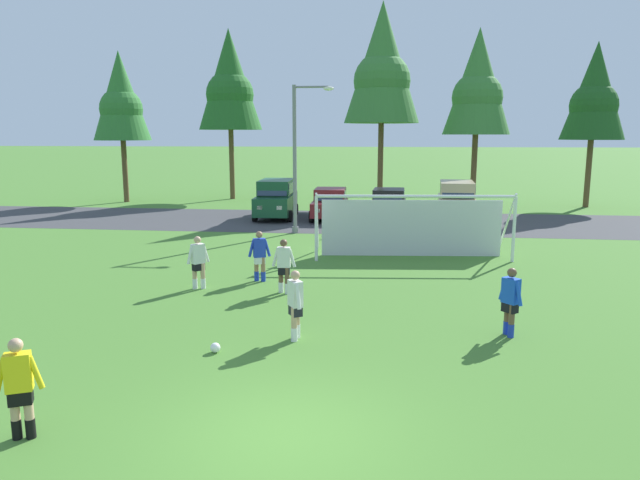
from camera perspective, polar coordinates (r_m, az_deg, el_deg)
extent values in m
plane|color=#477A2D|center=(23.86, 2.94, -1.03)|extent=(400.00, 400.00, 0.00)
cube|color=#3D3D3F|center=(31.76, 3.93, 1.81)|extent=(52.00, 8.40, 0.01)
sphere|color=white|center=(13.08, -10.22, -10.34)|extent=(0.22, 0.22, 0.22)
sphere|color=black|center=(13.08, -10.22, -10.32)|extent=(0.08, 0.08, 0.08)
sphere|color=red|center=(13.07, -9.96, -10.36)|extent=(0.07, 0.07, 0.07)
cylinder|color=white|center=(22.66, 18.47, 0.98)|extent=(0.12, 0.12, 2.44)
cylinder|color=white|center=(21.68, -0.37, 1.11)|extent=(0.12, 0.12, 2.44)
cylinder|color=white|center=(21.71, 9.36, 4.24)|extent=(7.30, 0.80, 0.12)
cylinder|color=white|center=(23.50, 17.86, 1.63)|extent=(0.26, 1.94, 2.46)
cylinder|color=white|center=(22.55, -0.29, 1.78)|extent=(0.26, 1.94, 2.46)
cube|color=silver|center=(22.87, 8.92, 1.16)|extent=(6.93, 0.68, 2.20)
cylinder|color=tan|center=(10.55, -27.68, -14.93)|extent=(0.14, 0.14, 0.80)
cylinder|color=tan|center=(10.48, -26.60, -14.99)|extent=(0.14, 0.14, 0.80)
cylinder|color=black|center=(10.65, -27.57, -16.11)|extent=(0.15, 0.15, 0.32)
cylinder|color=black|center=(10.58, -26.49, -16.17)|extent=(0.15, 0.15, 0.32)
cube|color=black|center=(10.39, -27.29, -13.36)|extent=(0.40, 0.34, 0.28)
cube|color=yellow|center=(10.25, -27.47, -11.40)|extent=(0.45, 0.38, 0.60)
sphere|color=tan|center=(10.11, -27.67, -9.13)|extent=(0.22, 0.22, 0.22)
cylinder|color=yellow|center=(10.34, -28.81, -11.45)|extent=(0.25, 0.18, 0.55)
cylinder|color=yellow|center=(10.18, -26.08, -11.56)|extent=(0.25, 0.18, 0.55)
cylinder|color=tan|center=(13.47, -2.55, -8.26)|extent=(0.14, 0.14, 0.80)
cylinder|color=tan|center=(13.70, -2.28, -7.93)|extent=(0.14, 0.14, 0.80)
cylinder|color=white|center=(13.55, -2.54, -9.22)|extent=(0.15, 0.15, 0.32)
cylinder|color=white|center=(13.78, -2.27, -8.88)|extent=(0.15, 0.15, 0.32)
cube|color=black|center=(13.49, -2.42, -6.81)|extent=(0.37, 0.40, 0.28)
cube|color=silver|center=(13.38, -2.43, -5.25)|extent=(0.41, 0.45, 0.60)
sphere|color=tan|center=(13.27, -2.45, -3.46)|extent=(0.22, 0.22, 0.22)
cylinder|color=silver|center=(13.15, -2.16, -5.62)|extent=(0.20, 0.24, 0.55)
cylinder|color=silver|center=(13.62, -2.69, -5.06)|extent=(0.20, 0.24, 0.55)
cylinder|color=brown|center=(14.41, 18.24, -7.53)|extent=(0.14, 0.14, 0.80)
cylinder|color=brown|center=(14.60, 17.84, -7.28)|extent=(0.14, 0.14, 0.80)
cylinder|color=#1E38B7|center=(14.49, 18.19, -8.44)|extent=(0.15, 0.15, 0.32)
cylinder|color=#1E38B7|center=(14.67, 17.79, -8.18)|extent=(0.15, 0.15, 0.32)
cube|color=black|center=(14.42, 18.11, -6.19)|extent=(0.39, 0.40, 0.28)
cube|color=blue|center=(14.32, 18.20, -4.73)|extent=(0.43, 0.44, 0.60)
sphere|color=brown|center=(14.21, 18.29, -3.06)|extent=(0.22, 0.22, 0.22)
cylinder|color=blue|center=(14.14, 18.89, -5.04)|extent=(0.22, 0.23, 0.55)
cylinder|color=blue|center=(14.50, 17.52, -4.59)|extent=(0.22, 0.23, 0.55)
cylinder|color=tan|center=(18.28, -11.40, -3.46)|extent=(0.14, 0.14, 0.80)
cylinder|color=tan|center=(18.30, -12.17, -3.47)|extent=(0.14, 0.14, 0.80)
cylinder|color=white|center=(18.33, -11.38, -4.19)|extent=(0.15, 0.15, 0.32)
cylinder|color=white|center=(18.36, -12.15, -4.20)|extent=(0.15, 0.15, 0.32)
cube|color=black|center=(18.22, -11.83, -2.49)|extent=(0.39, 0.40, 0.28)
cube|color=silver|center=(18.14, -11.87, -1.32)|extent=(0.43, 0.44, 0.60)
sphere|color=tan|center=(18.06, -11.92, 0.02)|extent=(0.22, 0.22, 0.22)
cylinder|color=silver|center=(18.23, -11.12, -1.30)|extent=(0.22, 0.23, 0.55)
cylinder|color=silver|center=(18.06, -12.62, -1.46)|extent=(0.22, 0.23, 0.55)
cylinder|color=brown|center=(17.37, -3.23, -4.00)|extent=(0.14, 0.14, 0.80)
cylinder|color=brown|center=(17.50, -3.85, -3.89)|extent=(0.14, 0.14, 0.80)
cylinder|color=white|center=(17.43, -3.22, -4.76)|extent=(0.15, 0.15, 0.32)
cylinder|color=white|center=(17.56, -3.84, -4.65)|extent=(0.15, 0.15, 0.32)
cube|color=black|center=(17.36, -3.55, -2.92)|extent=(0.36, 0.25, 0.28)
cube|color=silver|center=(17.28, -3.57, -1.69)|extent=(0.40, 0.27, 0.60)
sphere|color=brown|center=(17.19, -3.58, -0.29)|extent=(0.22, 0.22, 0.22)
cylinder|color=silver|center=(17.22, -2.75, -1.79)|extent=(0.24, 0.11, 0.55)
cylinder|color=silver|center=(17.34, -4.38, -1.72)|extent=(0.24, 0.11, 0.55)
cylinder|color=#936B4C|center=(18.87, -5.59, -2.87)|extent=(0.14, 0.14, 0.80)
cylinder|color=#936B4C|center=(18.95, -6.25, -2.83)|extent=(0.14, 0.14, 0.80)
cylinder|color=#1E38B7|center=(18.93, -5.58, -3.58)|extent=(0.15, 0.15, 0.32)
cylinder|color=#1E38B7|center=(19.00, -6.23, -3.53)|extent=(0.15, 0.15, 0.32)
cube|color=silver|center=(18.84, -5.94, -1.90)|extent=(0.40, 0.33, 0.28)
cube|color=#1E38B7|center=(18.76, -5.96, -0.77)|extent=(0.44, 0.37, 0.60)
sphere|color=#936B4C|center=(18.69, -5.98, 0.53)|extent=(0.22, 0.22, 0.22)
cylinder|color=#1E38B7|center=(18.77, -5.18, -0.81)|extent=(0.25, 0.17, 0.55)
cylinder|color=#1E38B7|center=(18.77, -6.73, -0.84)|extent=(0.25, 0.17, 0.55)
cube|color=#194C2D|center=(33.06, -4.33, 3.57)|extent=(2.09, 4.67, 1.00)
cube|color=#194C2D|center=(33.17, -4.30, 5.19)|extent=(1.87, 3.07, 0.84)
cube|color=#28384C|center=(31.77, -4.69, 4.92)|extent=(1.63, 0.44, 0.71)
cube|color=#28384C|center=(33.04, -2.78, 5.19)|extent=(0.14, 2.55, 0.59)
cube|color=white|center=(30.76, -4.01, 3.16)|extent=(0.28, 0.09, 0.20)
cube|color=white|center=(30.93, -5.92, 3.17)|extent=(0.28, 0.09, 0.20)
cube|color=#B21414|center=(35.21, -2.93, 4.08)|extent=(0.28, 0.09, 0.20)
cube|color=#B21414|center=(35.36, -4.61, 4.09)|extent=(0.28, 0.09, 0.20)
cylinder|color=black|center=(31.59, -3.00, 2.36)|extent=(0.27, 0.65, 0.64)
cylinder|color=black|center=(31.90, -6.39, 2.38)|extent=(0.27, 0.65, 0.64)
cylinder|color=black|center=(34.40, -2.39, 3.01)|extent=(0.27, 0.65, 0.64)
cylinder|color=black|center=(34.68, -5.51, 3.03)|extent=(0.27, 0.65, 0.64)
cube|color=maroon|center=(32.50, 0.99, 3.27)|extent=(1.88, 4.23, 0.76)
cube|color=maroon|center=(32.58, 1.01, 4.52)|extent=(1.70, 2.13, 0.64)
cube|color=#28384C|center=(31.62, 0.87, 4.31)|extent=(1.54, 0.34, 0.55)
cube|color=#28384C|center=(32.52, 2.49, 4.51)|extent=(0.07, 1.79, 0.45)
cube|color=white|center=(30.42, 1.60, 2.88)|extent=(0.28, 0.09, 0.20)
cube|color=white|center=(30.51, -0.26, 2.90)|extent=(0.28, 0.09, 0.20)
cube|color=#B21414|center=(34.50, 2.09, 3.76)|extent=(0.28, 0.09, 0.20)
cube|color=#B21414|center=(34.58, 0.45, 3.78)|extent=(0.28, 0.09, 0.20)
cylinder|color=black|center=(31.21, 2.44, 2.26)|extent=(0.25, 0.64, 0.64)
cylinder|color=black|center=(31.36, -0.85, 2.31)|extent=(0.25, 0.64, 0.64)
cylinder|color=black|center=(33.78, 2.69, 2.88)|extent=(0.25, 0.64, 0.64)
cylinder|color=black|center=(33.92, -0.35, 2.92)|extent=(0.25, 0.64, 0.64)
cube|color=black|center=(32.37, 6.71, 3.17)|extent=(1.98, 4.27, 0.76)
cube|color=black|center=(32.44, 6.75, 4.43)|extent=(1.74, 2.17, 0.64)
cube|color=#28384C|center=(31.48, 6.67, 4.22)|extent=(1.54, 0.38, 0.55)
cube|color=#28384C|center=(32.42, 8.23, 4.39)|extent=(0.12, 1.79, 0.45)
cube|color=white|center=(30.31, 7.47, 2.76)|extent=(0.28, 0.09, 0.20)
cube|color=white|center=(30.35, 5.60, 2.81)|extent=(0.28, 0.09, 0.20)
cube|color=#B21414|center=(34.40, 7.69, 3.65)|extent=(0.28, 0.09, 0.20)
cube|color=#B21414|center=(34.44, 6.04, 3.69)|extent=(0.28, 0.09, 0.20)
cylinder|color=black|center=(31.11, 8.24, 2.14)|extent=(0.27, 0.65, 0.64)
cylinder|color=black|center=(31.19, 4.93, 2.23)|extent=(0.27, 0.65, 0.64)
cylinder|color=black|center=(33.69, 8.33, 2.76)|extent=(0.27, 0.65, 0.64)
cylinder|color=black|center=(33.76, 5.27, 2.84)|extent=(0.27, 0.65, 0.64)
cube|color=tan|center=(32.55, 13.21, 3.22)|extent=(2.19, 4.71, 1.00)
cube|color=tan|center=(32.65, 13.26, 4.86)|extent=(1.94, 3.11, 0.84)
cube|color=#28384C|center=(31.24, 13.38, 4.59)|extent=(1.64, 0.48, 0.71)
cube|color=#28384C|center=(32.71, 14.81, 4.81)|extent=(0.20, 2.55, 0.59)
cube|color=white|center=(30.34, 14.39, 2.76)|extent=(0.28, 0.10, 0.20)
cube|color=white|center=(30.28, 12.41, 2.83)|extent=(0.28, 0.10, 0.20)
cube|color=#B21414|center=(34.82, 13.91, 3.72)|extent=(0.28, 0.10, 0.20)
cube|color=#B21414|center=(34.77, 12.19, 3.78)|extent=(0.28, 0.10, 0.20)
cylinder|color=black|center=(31.27, 15.03, 1.93)|extent=(0.28, 0.65, 0.64)
cylinder|color=black|center=(31.17, 11.54, 2.05)|extent=(0.28, 0.65, 0.64)
cylinder|color=black|center=(34.08, 14.66, 2.62)|extent=(0.28, 0.65, 0.64)
cylinder|color=black|center=(34.00, 11.47, 2.73)|extent=(0.28, 0.65, 0.64)
cylinder|color=brown|center=(43.08, -18.56, 6.40)|extent=(0.36, 0.36, 4.28)
cone|color=#2D702D|center=(43.08, -18.96, 13.22)|extent=(3.85, 3.85, 5.99)
sphere|color=#2D702D|center=(43.04, -18.89, 12.03)|extent=(2.89, 2.89, 2.89)
cylinder|color=brown|center=(43.28, -8.63, 7.32)|extent=(0.36, 0.36, 5.02)
cone|color=#236023|center=(43.40, -8.86, 15.28)|extent=(4.52, 4.52, 7.02)
sphere|color=#236023|center=(43.32, -8.82, 13.89)|extent=(3.39, 3.39, 3.39)
cylinder|color=brown|center=(38.84, 5.94, 7.34)|extent=(0.36, 0.36, 5.41)
cone|color=#387533|center=(39.05, 6.12, 16.90)|extent=(4.87, 4.87, 7.58)
sphere|color=#387533|center=(38.93, 6.09, 15.23)|extent=(3.65, 3.65, 3.65)
cylinder|color=brown|center=(38.93, 14.82, 6.51)|extent=(0.36, 0.36, 4.67)
cone|color=#387533|center=(38.99, 15.21, 14.76)|extent=(4.21, 4.21, 6.54)
sphere|color=#387533|center=(38.92, 15.14, 13.32)|extent=(3.15, 3.15, 3.15)
cylinder|color=brown|center=(41.68, 24.78, 5.92)|extent=(0.36, 0.36, 4.35)
cone|color=#1E511E|center=(41.69, 25.33, 13.07)|extent=(3.91, 3.91, 6.08)
sphere|color=#1E511E|center=(41.64, 25.24, 11.82)|extent=(2.93, 2.93, 2.93)
cylinder|color=slate|center=(27.73, -2.49, 7.79)|extent=(0.18, 0.18, 6.94)
cylinder|color=slate|center=(28.07, -2.44, 1.01)|extent=(0.32, 0.32, 0.30)
cylinder|color=slate|center=(27.67, -0.86, 14.77)|extent=(1.60, 0.10, 0.10)
ellipsoid|color=white|center=(27.57, 0.85, 14.62)|extent=(0.48, 0.28, 0.20)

